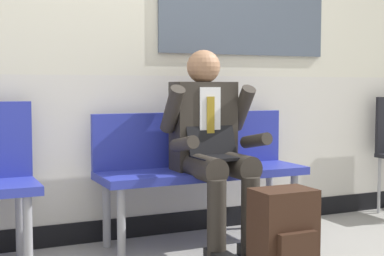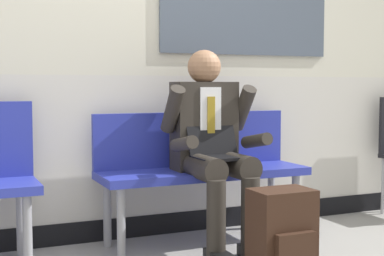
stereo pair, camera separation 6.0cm
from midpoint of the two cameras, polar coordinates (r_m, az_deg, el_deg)
The scene contains 4 objects.
station_wall at distance 3.75m, azimuth -6.31°, elevation 10.50°, with size 6.59×0.17×2.82m.
bench_with_person at distance 3.62m, azimuth 0.22°, elevation -3.57°, with size 1.34×0.42×0.82m.
person_seated at distance 3.43m, azimuth 1.57°, elevation -1.54°, with size 0.57×0.70×1.22m.
backpack at distance 2.91m, azimuth 8.72°, elevation -10.91°, with size 0.30×0.25×0.48m.
Camera 1 is at (-1.20, -2.75, 0.99)m, focal length 52.56 mm.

